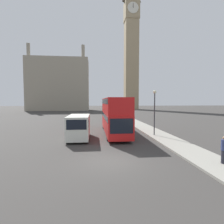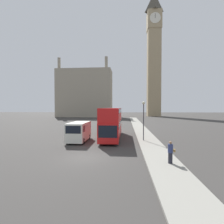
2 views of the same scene
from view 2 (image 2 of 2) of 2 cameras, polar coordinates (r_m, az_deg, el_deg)
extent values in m
plane|color=#383533|center=(16.04, -8.23, -14.46)|extent=(300.00, 300.00, 0.00)
cube|color=gray|center=(15.91, 15.47, -14.34)|extent=(2.71, 120.00, 0.15)
cube|color=tan|center=(93.64, 13.48, 12.12)|extent=(6.42, 6.42, 43.65)
cube|color=tan|center=(101.91, 13.58, 26.86)|extent=(6.93, 6.93, 9.14)
pyramid|color=#474238|center=(106.38, 13.61, 31.52)|extent=(6.74, 6.74, 9.99)
cylinder|color=silver|center=(98.78, 13.94, 27.73)|extent=(5.26, 0.12, 5.26)
cube|color=black|center=(99.12, 13.95, 28.23)|extent=(0.16, 0.06, 2.10)
cube|color=#9E937F|center=(85.90, -8.82, 5.97)|extent=(25.70, 11.18, 22.41)
cylinder|color=#9E937F|center=(86.81, -16.90, 15.02)|extent=(1.34, 1.34, 4.93)
cylinder|color=#9E937F|center=(81.67, -1.89, 15.96)|extent=(1.34, 1.34, 4.93)
cube|color=red|center=(25.23, -0.04, -5.28)|extent=(2.41, 11.45, 2.29)
cube|color=red|center=(25.07, -0.04, -0.71)|extent=(2.41, 11.23, 1.73)
cube|color=black|center=(25.15, -0.04, -3.65)|extent=(2.45, 11.00, 0.55)
cube|color=black|center=(25.06, -0.04, 0.41)|extent=(2.45, 10.77, 0.55)
cube|color=black|center=(19.52, -1.42, -6.44)|extent=(2.12, 0.03, 1.37)
cylinder|color=black|center=(21.51, -3.25, -8.90)|extent=(0.67, 1.06, 1.06)
cylinder|color=black|center=(21.35, 1.43, -8.97)|extent=(0.67, 1.06, 1.06)
cylinder|color=black|center=(29.38, -1.10, -6.11)|extent=(0.67, 1.06, 1.06)
cylinder|color=black|center=(29.26, 2.30, -6.14)|extent=(0.67, 1.06, 1.06)
cube|color=silver|center=(23.15, -10.72, -6.14)|extent=(2.12, 5.07, 2.27)
cube|color=black|center=(20.66, -12.61, -5.67)|extent=(1.80, 0.02, 0.91)
cube|color=black|center=(21.51, -11.89, -5.38)|extent=(2.15, 0.91, 0.73)
cylinder|color=black|center=(21.90, -13.95, -9.13)|extent=(0.53, 0.78, 0.78)
cylinder|color=black|center=(21.45, -9.86, -9.33)|extent=(0.53, 0.78, 0.78)
cylinder|color=black|center=(25.14, -11.43, -7.74)|extent=(0.53, 0.78, 0.78)
cylinder|color=black|center=(24.76, -7.85, -7.87)|extent=(0.53, 0.78, 0.78)
cylinder|color=#23232D|center=(14.42, 18.51, -14.04)|extent=(0.32, 0.32, 0.82)
cylinder|color=navy|center=(14.24, 18.53, -11.21)|extent=(0.37, 0.37, 0.65)
sphere|color=#9E704C|center=(14.16, 18.55, -9.50)|extent=(0.22, 0.22, 0.22)
cube|color=olive|center=(14.35, 19.66, -11.78)|extent=(0.12, 0.24, 0.20)
cylinder|color=#38383D|center=(22.97, 10.26, -3.35)|extent=(0.12, 0.12, 4.66)
sphere|color=beige|center=(22.90, 10.29, 2.93)|extent=(0.36, 0.36, 0.36)
camera|label=1|loc=(5.90, -45.02, -3.46)|focal=28.00mm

